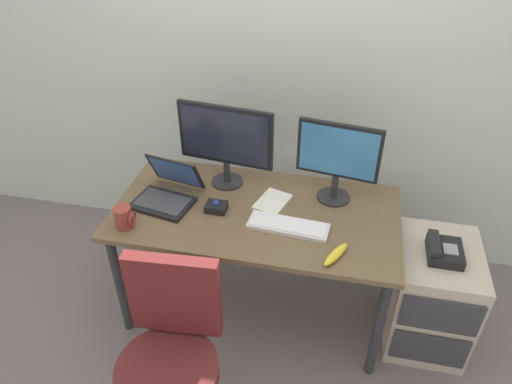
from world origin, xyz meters
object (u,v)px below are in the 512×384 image
object	(u,v)px
laptop	(167,191)
trackball_mouse	(216,207)
paper_notepad	(273,202)
coffee_mug	(124,217)
monitor_side	(338,157)
desk_phone	(443,251)
office_chair	(173,367)
file_cabinet	(430,295)
banana	(336,254)
monitor_main	(225,140)
keyboard	(288,226)

from	to	relation	value
laptop	trackball_mouse	size ratio (longest dim) A/B	3.35
paper_notepad	laptop	bearing A→B (deg)	-171.11
laptop	coffee_mug	size ratio (longest dim) A/B	3.17
monitor_side	paper_notepad	size ratio (longest dim) A/B	2.18
desk_phone	laptop	bearing A→B (deg)	179.16
trackball_mouse	office_chair	bearing A→B (deg)	-89.57
trackball_mouse	paper_notepad	world-z (taller)	trackball_mouse
file_cabinet	office_chair	bearing A→B (deg)	-145.80
desk_phone	banana	size ratio (longest dim) A/B	1.05
monitor_side	paper_notepad	world-z (taller)	monitor_side
paper_notepad	coffee_mug	bearing A→B (deg)	-152.85
paper_notepad	desk_phone	bearing A→B (deg)	-6.99
laptop	monitor_main	bearing A→B (deg)	39.21
coffee_mug	laptop	bearing A→B (deg)	64.32
laptop	monitor_side	bearing A→B (deg)	12.76
monitor_side	keyboard	world-z (taller)	monitor_side
monitor_side	trackball_mouse	size ratio (longest dim) A/B	4.12
monitor_side	office_chair	bearing A→B (deg)	-120.52
monitor_side	keyboard	distance (m)	0.45
desk_phone	trackball_mouse	distance (m)	1.18
desk_phone	keyboard	distance (m)	0.79
desk_phone	office_chair	xyz separation A→B (m)	(-1.17, -0.78, -0.21)
office_chair	paper_notepad	world-z (taller)	office_chair
laptop	paper_notepad	xyz separation A→B (m)	(0.57, 0.09, -0.05)
coffee_mug	monitor_side	bearing A→B (deg)	24.79
paper_notepad	banana	bearing A→B (deg)	-44.42
file_cabinet	paper_notepad	size ratio (longest dim) A/B	2.97
monitor_main	monitor_side	size ratio (longest dim) A/B	1.19
desk_phone	laptop	xyz separation A→B (m)	(-1.46, 0.02, 0.13)
file_cabinet	monitor_main	xyz separation A→B (m)	(-1.20, 0.23, 0.71)
file_cabinet	coffee_mug	xyz separation A→B (m)	(-1.60, -0.26, 0.48)
trackball_mouse	keyboard	bearing A→B (deg)	-9.44
file_cabinet	monitor_side	size ratio (longest dim) A/B	1.36
office_chair	coffee_mug	size ratio (longest dim) A/B	8.26
monitor_main	keyboard	size ratio (longest dim) A/B	1.28
laptop	coffee_mug	distance (m)	0.30
trackball_mouse	coffee_mug	distance (m)	0.47
monitor_main	laptop	xyz separation A→B (m)	(-0.27, -0.22, -0.23)
desk_phone	coffee_mug	world-z (taller)	coffee_mug
desk_phone	monitor_main	xyz separation A→B (m)	(-1.19, 0.25, 0.36)
file_cabinet	office_chair	distance (m)	1.43
banana	paper_notepad	bearing A→B (deg)	135.58
monitor_side	laptop	distance (m)	0.93
monitor_side	trackball_mouse	xyz separation A→B (m)	(-0.60, -0.24, -0.24)
monitor_main	banana	world-z (taller)	monitor_main
desk_phone	monitor_side	size ratio (longest dim) A/B	0.44
laptop	banana	world-z (taller)	laptop
monitor_main	trackball_mouse	size ratio (longest dim) A/B	4.89
office_chair	file_cabinet	bearing A→B (deg)	34.20
banana	keyboard	bearing A→B (deg)	146.48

